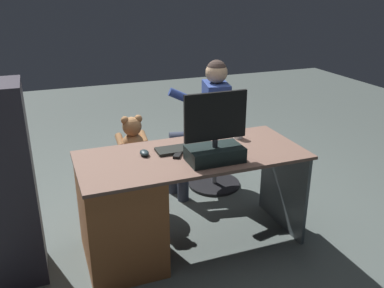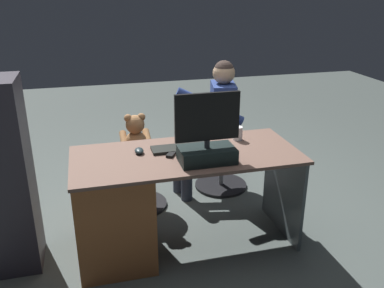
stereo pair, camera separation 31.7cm
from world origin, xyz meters
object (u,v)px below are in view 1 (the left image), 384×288
Objects in this scene: desk at (135,208)px; monitor at (215,142)px; computer_mouse at (144,153)px; person at (207,116)px; tv_remote at (178,154)px; teddy_bear at (132,138)px; office_chair_teddy at (135,178)px; cup at (238,132)px; visitor_chair at (215,157)px; keyboard at (186,148)px.

monitor reaches higher than desk.
person is (-0.75, -0.70, -0.03)m from computer_mouse.
monitor is 0.29m from tv_remote.
desk is 0.72m from teddy_bear.
office_chair_teddy is 0.83m from person.
cup is 0.08× the size of person.
office_chair_teddy is at bearing -103.12° from desk.
monitor is 1.04m from office_chair_teddy.
computer_mouse is 0.20× the size of visitor_chair.
tv_remote is 0.78m from office_chair_teddy.
monitor reaches higher than office_chair_teddy.
desk is 15.42× the size of cup.
computer_mouse is at bearing 85.56° from teddy_bear.
keyboard is 1.01m from visitor_chair.
tv_remote is (0.19, -0.18, -0.12)m from monitor.
keyboard is 1.19× the size of teddy_bear.
teddy_bear reaches higher than cup.
desk is at bearing 34.97° from tv_remote.
computer_mouse is at bearing 85.46° from office_chair_teddy.
keyboard reaches higher than office_chair_teddy.
cup is at bearing 145.09° from teddy_bear.
person is at bearing -137.42° from desk.
tv_remote is at bearing 55.29° from person.
teddy_bear is at bearing 10.89° from person.
cup reaches higher than desk.
teddy_bear is at bearing 11.00° from visitor_chair.
desk reaches higher than office_chair_teddy.
person is (-0.86, -0.79, 0.32)m from desk.
teddy_bear is 0.89m from visitor_chair.
visitor_chair is at bearing -139.60° from computer_mouse.
person is at bearing -168.14° from office_chair_teddy.
keyboard reaches higher than visitor_chair.
cup is 0.97m from office_chair_teddy.
computer_mouse is (-0.11, -0.09, 0.35)m from desk.
office_chair_teddy is at bearing 11.86° from visitor_chair.
teddy_bear reaches higher than visitor_chair.
tv_remote is (-0.32, -0.02, 0.34)m from desk.
visitor_chair is at bearing -168.14° from office_chair_teddy.
person is (-0.53, -0.77, -0.02)m from tv_remote.
cup is at bearing -170.13° from keyboard.
keyboard is at bearing -167.71° from desk.
keyboard is 0.35× the size of person.
office_chair_teddy is 1.36× the size of teddy_bear.
desk is 3.69× the size of keyboard.
cup is (-0.85, -0.16, 0.39)m from desk.
cup is 0.86m from teddy_bear.
tv_remote is at bearing 51.69° from visitor_chair.
visitor_chair is at bearing -114.23° from monitor.
office_chair_teddy is at bearing -65.37° from keyboard.
keyboard is at bearing 56.96° from person.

